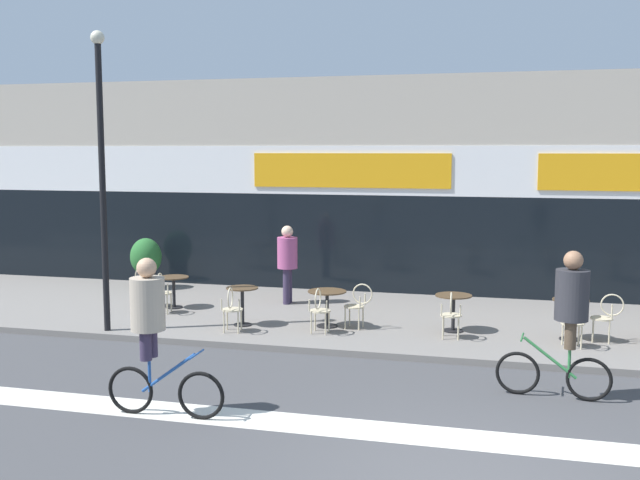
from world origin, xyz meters
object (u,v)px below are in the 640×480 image
at_px(pedestrian_far_end, 287,257).
at_px(cafe_chair_0_near, 161,290).
at_px(cafe_chair_4_near, 573,320).
at_px(planter_pot, 146,260).
at_px(lamp_post, 102,162).
at_px(bistro_table_1, 242,299).
at_px(bistro_table_4, 570,311).
at_px(bistro_table_3, 453,305).
at_px(cafe_chair_2_side, 358,303).
at_px(cafe_chair_0_side, 148,284).
at_px(cafe_chair_1_near, 232,306).
at_px(cyclist_1, 151,323).
at_px(cafe_chair_2_near, 319,307).
at_px(cyclist_2, 568,310).
at_px(cafe_chair_3_near, 451,312).
at_px(cafe_chair_4_side, 606,314).
at_px(bistro_table_0, 174,286).
at_px(bistro_table_2, 327,301).

bearing_deg(pedestrian_far_end, cafe_chair_0_near, 36.81).
xyz_separation_m(cafe_chair_4_near, planter_pot, (-10.06, 3.40, 0.20)).
bearing_deg(cafe_chair_0_near, lamp_post, 159.61).
distance_m(bistro_table_1, cafe_chair_4_near, 6.28).
bearing_deg(bistro_table_4, planter_pot, 164.56).
relative_size(bistro_table_3, cafe_chair_0_near, 0.80).
distance_m(cafe_chair_0_near, cafe_chair_2_side, 4.35).
bearing_deg(bistro_table_1, cafe_chair_2_side, 7.79).
distance_m(cafe_chair_0_side, cafe_chair_1_near, 3.25).
height_order(planter_pot, pedestrian_far_end, pedestrian_far_end).
xyz_separation_m(cafe_chair_0_near, cafe_chair_4_near, (8.33, -0.77, 0.00)).
height_order(bistro_table_1, cyclist_1, cyclist_1).
bearing_deg(cafe_chair_2_near, pedestrian_far_end, 28.85).
height_order(lamp_post, cyclist_2, lamp_post).
distance_m(cafe_chair_0_side, cafe_chair_3_near, 6.94).
height_order(bistro_table_4, cafe_chair_0_near, cafe_chair_0_near).
distance_m(cafe_chair_4_side, planter_pot, 11.03).
bearing_deg(pedestrian_far_end, cafe_chair_4_near, 157.34).
relative_size(cafe_chair_2_side, cafe_chair_3_near, 1.00).
bearing_deg(lamp_post, cafe_chair_2_near, 10.53).
bearing_deg(cafe_chair_2_near, cafe_chair_1_near, 101.13).
height_order(cafe_chair_0_near, cafe_chair_0_side, same).
bearing_deg(bistro_table_0, planter_pot, 130.54).
bearing_deg(cafe_chair_1_near, planter_pot, 36.35).
bearing_deg(cafe_chair_2_side, planter_pot, -19.61).
distance_m(cafe_chair_1_near, cafe_chair_3_near, 4.16).
relative_size(cafe_chair_2_near, planter_pot, 0.70).
height_order(cafe_chair_1_near, cafe_chair_2_side, same).
height_order(cafe_chair_0_side, pedestrian_far_end, pedestrian_far_end).
xyz_separation_m(bistro_table_0, cafe_chair_4_near, (8.34, -1.40, 0.02)).
height_order(cafe_chair_4_side, pedestrian_far_end, pedestrian_far_end).
xyz_separation_m(cafe_chair_0_side, cafe_chair_3_near, (6.82, -1.26, 0.00)).
bearing_deg(bistro_table_1, cafe_chair_4_near, -1.82).
bearing_deg(cafe_chair_0_near, planter_pot, 25.02).
xyz_separation_m(bistro_table_0, planter_pot, (-1.71, 2.00, 0.22)).
bearing_deg(cafe_chair_1_near, cafe_chair_2_near, -87.42).
relative_size(cafe_chair_0_side, pedestrian_far_end, 0.50).
bearing_deg(planter_pot, pedestrian_far_end, -12.62).
xyz_separation_m(cafe_chair_2_near, lamp_post, (-4.07, -0.76, 2.75)).
height_order(bistro_table_2, planter_pot, planter_pot).
bearing_deg(cafe_chair_1_near, cafe_chair_3_near, -90.77).
relative_size(bistro_table_2, cafe_chair_2_near, 0.85).
distance_m(lamp_post, pedestrian_far_end, 4.81).
bearing_deg(cafe_chair_3_near, cafe_chair_0_near, 80.86).
relative_size(cafe_chair_4_near, planter_pot, 0.70).
distance_m(bistro_table_4, pedestrian_far_end, 6.34).
bearing_deg(bistro_table_0, cafe_chair_3_near, -11.61).
bearing_deg(bistro_table_4, bistro_table_2, -178.70).
bearing_deg(cafe_chair_3_near, cyclist_1, 139.52).
bearing_deg(cafe_chair_4_near, cyclist_1, 123.97).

